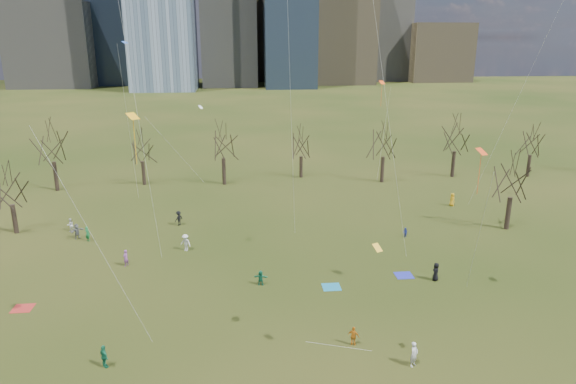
{
  "coord_description": "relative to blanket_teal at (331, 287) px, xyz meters",
  "views": [
    {
      "loc": [
        -4.46,
        -35.02,
        21.26
      ],
      "look_at": [
        0.0,
        12.0,
        7.0
      ],
      "focal_mm": 32.0,
      "sensor_mm": 36.0,
      "label": 1
    }
  ],
  "objects": [
    {
      "name": "person_1",
      "position": [
        3.51,
        -11.77,
        0.88
      ],
      "size": [
        0.78,
        0.75,
        1.8
      ],
      "primitive_type": "imported",
      "rotation": [
        0.0,
        0.0,
        0.69
      ],
      "color": "silver",
      "rests_on": "ground"
    },
    {
      "name": "person_10",
      "position": [
        23.64,
        14.1,
        0.7
      ],
      "size": [
        0.91,
        0.7,
        1.43
      ],
      "primitive_type": "imported",
      "rotation": [
        0.0,
        0.0,
        0.48
      ],
      "color": "#A72D17",
      "rests_on": "ground"
    },
    {
      "name": "blanket_crimson",
      "position": [
        -25.82,
        -1.31,
        0.0
      ],
      "size": [
        1.6,
        1.5,
        0.03
      ],
      "primitive_type": "cube",
      "color": "#AE2922",
      "rests_on": "ground"
    },
    {
      "name": "person_8",
      "position": [
        10.21,
        10.95,
        0.54
      ],
      "size": [
        0.56,
        0.64,
        1.11
      ],
      "primitive_type": "imported",
      "rotation": [
        0.0,
        0.0,
        5.03
      ],
      "color": "#24319C",
      "rests_on": "ground"
    },
    {
      "name": "person_14",
      "position": [
        -27.28,
        16.4,
        0.75
      ],
      "size": [
        0.94,
        0.89,
        1.54
      ],
      "primitive_type": "imported",
      "rotation": [
        0.0,
        0.0,
        3.72
      ],
      "color": "silver",
      "rests_on": "ground"
    },
    {
      "name": "bare_tree_row",
      "position": [
        -3.36,
        31.64,
        6.1
      ],
      "size": [
        113.04,
        29.8,
        9.5
      ],
      "color": "black",
      "rests_on": "ground"
    },
    {
      "name": "person_7",
      "position": [
        -19.06,
        6.29,
        0.82
      ],
      "size": [
        0.65,
        0.72,
        1.66
      ],
      "primitive_type": "imported",
      "rotation": [
        0.0,
        0.0,
        4.19
      ],
      "color": "#9850A1",
      "rests_on": "ground"
    },
    {
      "name": "blanket_teal",
      "position": [
        0.0,
        0.0,
        0.0
      ],
      "size": [
        1.6,
        1.5,
        0.03
      ],
      "primitive_type": "cube",
      "color": "teal",
      "rests_on": "ground"
    },
    {
      "name": "ground",
      "position": [
        -3.27,
        -5.58,
        -0.01
      ],
      "size": [
        500.0,
        500.0,
        0.0
      ],
      "primitive_type": "plane",
      "color": "black",
      "rests_on": "ground"
    },
    {
      "name": "person_12",
      "position": [
        19.79,
        21.18,
        0.86
      ],
      "size": [
        0.75,
        0.97,
        1.76
      ],
      "primitive_type": "imported",
      "rotation": [
        0.0,
        0.0,
        1.82
      ],
      "color": "gold",
      "rests_on": "ground"
    },
    {
      "name": "person_4",
      "position": [
        0.0,
        -9.0,
        0.72
      ],
      "size": [
        0.93,
        0.74,
        1.47
      ],
      "primitive_type": "imported",
      "rotation": [
        0.0,
        0.0,
        2.62
      ],
      "color": "orange",
      "rests_on": "ground"
    },
    {
      "name": "blanket_navy",
      "position": [
        7.14,
        1.66,
        0.0
      ],
      "size": [
        1.6,
        1.5,
        0.03
      ],
      "primitive_type": "cube",
      "color": "#242BA8",
      "rests_on": "ground"
    },
    {
      "name": "person_13",
      "position": [
        -24.5,
        13.15,
        0.83
      ],
      "size": [
        0.73,
        0.68,
        1.68
      ],
      "primitive_type": "imported",
      "rotation": [
        0.0,
        0.0,
        2.53
      ],
      "color": "#1A783B",
      "rests_on": "ground"
    },
    {
      "name": "person_11",
      "position": [
        -25.87,
        14.01,
        0.84
      ],
      "size": [
        1.46,
        1.5,
        1.71
      ],
      "primitive_type": "imported",
      "rotation": [
        0.0,
        0.0,
        0.81
      ],
      "color": "slate",
      "rests_on": "ground"
    },
    {
      "name": "person_6",
      "position": [
        9.67,
        0.42,
        0.84
      ],
      "size": [
        0.95,
        1.0,
        1.72
      ],
      "primitive_type": "imported",
      "rotation": [
        0.0,
        0.0,
        4.03
      ],
      "color": "black",
      "rests_on": "ground"
    },
    {
      "name": "person_15",
      "position": [
        -15.18,
        17.21,
        0.86
      ],
      "size": [
        1.22,
        1.29,
        1.75
      ],
      "primitive_type": "imported",
      "rotation": [
        0.0,
        0.0,
        4.04
      ],
      "color": "black",
      "rests_on": "ground"
    },
    {
      "name": "person_16",
      "position": [
        -17.17,
        -9.98,
        0.82
      ],
      "size": [
        0.94,
        1.01,
        1.67
      ],
      "primitive_type": "imported",
      "rotation": [
        0.0,
        0.0,
        2.26
      ],
      "color": "#19724C",
      "rests_on": "ground"
    },
    {
      "name": "person_9",
      "position": [
        -13.65,
        9.49,
        0.88
      ],
      "size": [
        1.34,
        1.16,
        1.8
      ],
      "primitive_type": "imported",
      "rotation": [
        0.0,
        0.0,
        5.76
      ],
      "color": "silver",
      "rests_on": "ground"
    },
    {
      "name": "kites_airborne",
      "position": [
        2.71,
        7.11,
        13.61
      ],
      "size": [
        55.81,
        52.79,
        30.28
      ],
      "color": "#FFB215",
      "rests_on": "ground"
    },
    {
      "name": "person_5",
      "position": [
        -6.23,
        1.01,
        0.69
      ],
      "size": [
        1.36,
        0.69,
        1.4
      ],
      "primitive_type": "imported",
      "rotation": [
        0.0,
        0.0,
        2.92
      ],
      "color": "#186E4B",
      "rests_on": "ground"
    }
  ]
}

